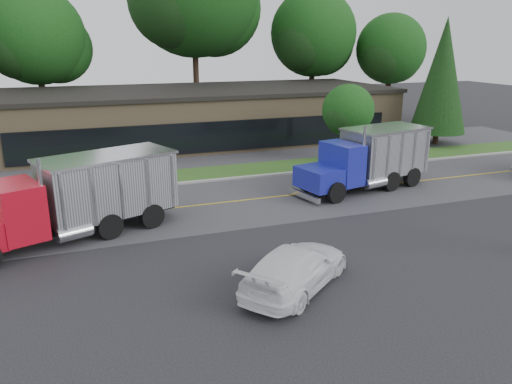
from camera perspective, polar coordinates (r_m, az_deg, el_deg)
ground at (r=18.39m, az=6.08°, el=-9.31°), size 140.00×140.00×0.00m
road at (r=26.18m, az=-2.47°, el=-1.10°), size 60.00×8.00×0.02m
center_line at (r=26.18m, az=-2.47°, el=-1.10°), size 60.00×0.12×0.01m
curb at (r=30.04m, az=-4.88°, el=1.24°), size 60.00×0.30×0.12m
grass_verge at (r=31.73m, az=-5.73°, el=2.07°), size 60.00×3.40×0.03m
far_parking at (r=36.46m, az=-7.68°, el=3.97°), size 60.00×7.00×0.02m
strip_mall at (r=42.28m, az=-6.88°, el=8.54°), size 32.00×12.00×4.00m
tree_far_b at (r=48.94m, az=-23.66°, el=15.55°), size 8.85×8.33×12.62m
tree_far_d at (r=53.34m, az=6.62°, el=17.13°), size 9.18×8.64×13.10m
tree_far_e at (r=55.64m, az=15.19°, el=15.16°), size 7.58×7.14×10.82m
evergreen_right at (r=42.78m, az=20.50°, el=12.34°), size 4.35×4.35×9.88m
tree_verge at (r=34.86m, az=10.51°, el=8.89°), size 3.73×3.51×5.32m
dump_truck_red at (r=22.40m, az=-19.54°, el=-0.38°), size 9.82×5.75×3.36m
dump_truck_blue at (r=28.87m, az=12.88°, el=3.92°), size 8.40×4.22×3.36m
rally_car at (r=17.11m, az=4.55°, el=-8.61°), size 5.30×4.82×1.49m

